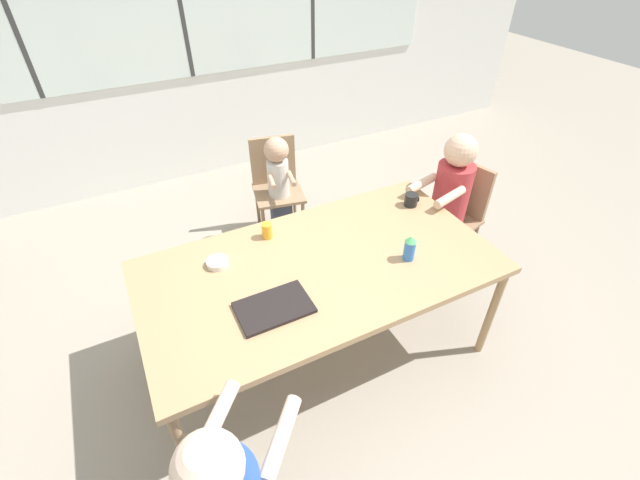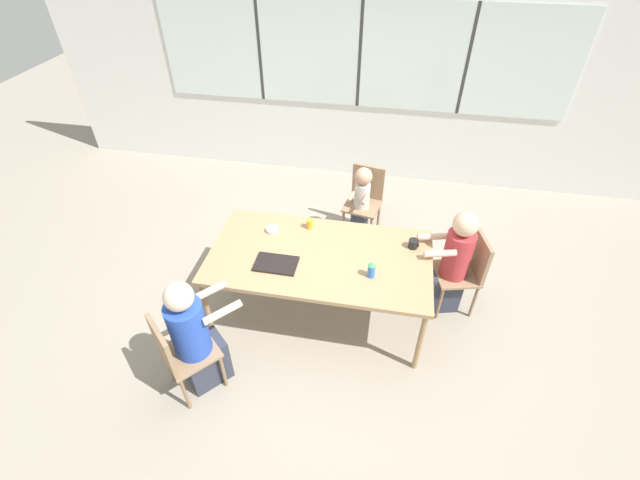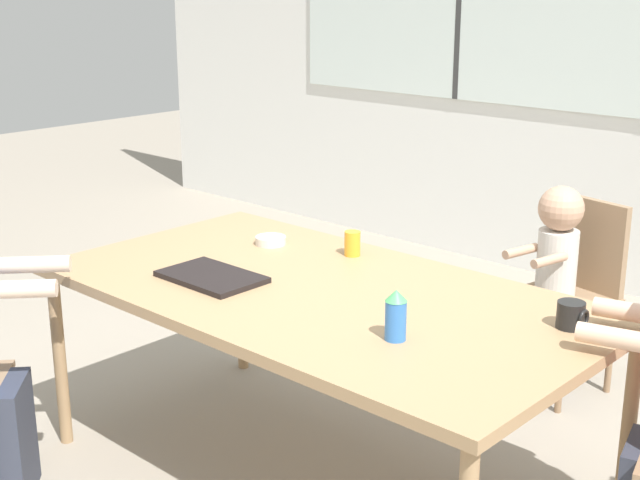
# 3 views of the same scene
# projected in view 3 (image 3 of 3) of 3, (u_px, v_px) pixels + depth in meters

# --- Properties ---
(ground_plane) EXTENTS (16.00, 16.00, 0.00)m
(ground_plane) POSITION_uv_depth(u_px,v_px,m) (320.00, 479.00, 3.36)
(ground_plane) COLOR gray
(dining_table) EXTENTS (2.01, 1.08, 0.76)m
(dining_table) POSITION_uv_depth(u_px,v_px,m) (320.00, 302.00, 3.16)
(dining_table) COLOR tan
(dining_table) RESTS_ON ground_plane
(chair_for_toddler) EXTENTS (0.47, 0.47, 0.87)m
(chair_for_toddler) POSITION_uv_depth(u_px,v_px,m) (575.00, 277.00, 4.01)
(chair_for_toddler) COLOR #937556
(chair_for_toddler) RESTS_ON ground_plane
(person_toddler) EXTENTS (0.25, 0.36, 0.96)m
(person_toddler) POSITION_uv_depth(u_px,v_px,m) (552.00, 290.00, 3.94)
(person_toddler) COLOR #333847
(person_toddler) RESTS_ON ground_plane
(food_tray_dark) EXTENTS (0.37, 0.24, 0.02)m
(food_tray_dark) POSITION_uv_depth(u_px,v_px,m) (212.00, 277.00, 3.24)
(food_tray_dark) COLOR black
(food_tray_dark) RESTS_ON dining_table
(coffee_mug) EXTENTS (0.09, 0.09, 0.09)m
(coffee_mug) POSITION_uv_depth(u_px,v_px,m) (571.00, 315.00, 2.78)
(coffee_mug) COLOR black
(coffee_mug) RESTS_ON dining_table
(sippy_cup) EXTENTS (0.07, 0.07, 0.16)m
(sippy_cup) POSITION_uv_depth(u_px,v_px,m) (396.00, 314.00, 2.68)
(sippy_cup) COLOR blue
(sippy_cup) RESTS_ON dining_table
(juice_glass) EXTENTS (0.06, 0.06, 0.10)m
(juice_glass) POSITION_uv_depth(u_px,v_px,m) (352.00, 243.00, 3.51)
(juice_glass) COLOR gold
(juice_glass) RESTS_ON dining_table
(bowl_white_shallow) EXTENTS (0.13, 0.13, 0.03)m
(bowl_white_shallow) POSITION_uv_depth(u_px,v_px,m) (271.00, 240.00, 3.66)
(bowl_white_shallow) COLOR silver
(bowl_white_shallow) RESTS_ON dining_table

